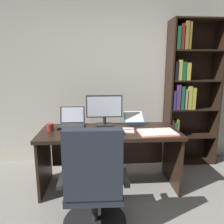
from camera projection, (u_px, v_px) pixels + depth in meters
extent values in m
cube|color=beige|center=(118.00, 76.00, 3.30)|extent=(5.01, 0.12, 2.72)
cube|color=black|center=(109.00, 132.00, 2.56)|extent=(1.67, 0.70, 0.04)
cube|color=black|center=(44.00, 162.00, 2.58)|extent=(0.03, 0.64, 0.69)
cube|color=black|center=(172.00, 158.00, 2.69)|extent=(0.03, 0.64, 0.69)
cube|color=black|center=(108.00, 148.00, 2.94)|extent=(1.55, 0.03, 0.48)
cube|color=black|center=(168.00, 95.00, 3.17)|extent=(0.02, 0.33, 2.15)
cube|color=black|center=(216.00, 95.00, 3.22)|extent=(0.02, 0.33, 2.15)
cube|color=black|center=(188.00, 94.00, 3.35)|extent=(0.76, 0.01, 2.15)
cube|color=black|center=(187.00, 160.00, 3.41)|extent=(0.71, 0.31, 0.02)
cube|color=navy|center=(169.00, 154.00, 3.31)|extent=(0.03, 0.21, 0.26)
cube|color=black|center=(173.00, 153.00, 3.32)|extent=(0.06, 0.22, 0.26)
cube|color=#512D66|center=(177.00, 154.00, 3.31)|extent=(0.03, 0.18, 0.25)
cube|color=black|center=(189.00, 135.00, 3.32)|extent=(0.71, 0.31, 0.02)
cube|color=maroon|center=(171.00, 128.00, 3.21)|extent=(0.03, 0.19, 0.27)
cube|color=#195633|center=(173.00, 128.00, 3.26)|extent=(0.04, 0.26, 0.23)
cube|color=olive|center=(176.00, 128.00, 3.22)|extent=(0.03, 0.19, 0.27)
cube|color=black|center=(191.00, 109.00, 3.24)|extent=(0.71, 0.31, 0.02)
cube|color=navy|center=(173.00, 100.00, 3.13)|extent=(0.04, 0.20, 0.28)
cube|color=#512D66|center=(176.00, 97.00, 3.13)|extent=(0.05, 0.20, 0.36)
cube|color=#195633|center=(181.00, 98.00, 3.13)|extent=(0.05, 0.19, 0.34)
cube|color=gray|center=(183.00, 99.00, 3.17)|extent=(0.03, 0.26, 0.30)
cube|color=gold|center=(188.00, 97.00, 3.15)|extent=(0.05, 0.22, 0.34)
cube|color=gold|center=(192.00, 98.00, 3.15)|extent=(0.05, 0.20, 0.31)
cube|color=black|center=(193.00, 81.00, 3.15)|extent=(0.71, 0.31, 0.02)
cube|color=black|center=(175.00, 71.00, 3.05)|extent=(0.05, 0.20, 0.26)
cube|color=gold|center=(178.00, 70.00, 3.07)|extent=(0.04, 0.25, 0.28)
cube|color=#195633|center=(182.00, 71.00, 3.06)|extent=(0.06, 0.21, 0.26)
cube|color=gold|center=(187.00, 72.00, 3.05)|extent=(0.06, 0.18, 0.24)
cube|color=black|center=(196.00, 51.00, 3.07)|extent=(0.71, 0.31, 0.02)
cube|color=#195633|center=(177.00, 39.00, 2.96)|extent=(0.05, 0.21, 0.30)
cube|color=maroon|center=(181.00, 37.00, 2.95)|extent=(0.04, 0.19, 0.34)
cube|color=olive|center=(184.00, 36.00, 2.97)|extent=(0.05, 0.22, 0.37)
cube|color=olive|center=(188.00, 37.00, 2.98)|extent=(0.03, 0.23, 0.36)
cube|color=black|center=(198.00, 20.00, 2.98)|extent=(0.71, 0.31, 0.02)
cylinder|color=#232326|center=(95.00, 222.00, 2.02)|extent=(0.60, 0.60, 0.05)
cylinder|color=#232326|center=(95.00, 206.00, 1.98)|extent=(0.06, 0.06, 0.30)
cube|color=#232833|center=(94.00, 188.00, 1.94)|extent=(0.51, 0.49, 0.07)
cube|color=#232833|center=(93.00, 165.00, 1.68)|extent=(0.48, 0.11, 0.59)
cube|color=#232326|center=(63.00, 177.00, 1.90)|extent=(0.06, 0.38, 0.04)
cube|color=#232326|center=(125.00, 175.00, 1.93)|extent=(0.06, 0.38, 0.04)
cube|color=#232326|center=(104.00, 125.00, 2.76)|extent=(0.22, 0.16, 0.02)
cylinder|color=#232326|center=(104.00, 121.00, 2.75)|extent=(0.04, 0.04, 0.09)
cube|color=#232326|center=(104.00, 106.00, 2.72)|extent=(0.47, 0.02, 0.29)
cube|color=silver|center=(104.00, 107.00, 2.70)|extent=(0.44, 0.00, 0.26)
cube|color=#232326|center=(72.00, 126.00, 2.69)|extent=(0.32, 0.23, 0.02)
cube|color=#2D2D30|center=(72.00, 126.00, 2.68)|extent=(0.27, 0.13, 0.00)
cube|color=#232326|center=(73.00, 115.00, 2.81)|extent=(0.32, 0.06, 0.21)
cube|color=silver|center=(73.00, 115.00, 2.81)|extent=(0.29, 0.05, 0.19)
cube|color=#232326|center=(106.00, 132.00, 2.43)|extent=(0.42, 0.15, 0.02)
ellipsoid|color=#232326|center=(79.00, 132.00, 2.41)|extent=(0.06, 0.10, 0.04)
cube|color=#232326|center=(135.00, 125.00, 2.77)|extent=(0.14, 0.12, 0.01)
cube|color=#232326|center=(136.00, 125.00, 2.73)|extent=(0.24, 0.01, 0.01)
cube|color=#2D84C6|center=(134.00, 117.00, 2.86)|extent=(0.27, 0.20, 0.13)
cube|color=silver|center=(134.00, 117.00, 2.85)|extent=(0.24, 0.18, 0.11)
cube|color=#DB422D|center=(148.00, 133.00, 2.42)|extent=(0.23, 0.31, 0.01)
cube|color=#DB422D|center=(166.00, 133.00, 2.44)|extent=(0.23, 0.31, 0.01)
cube|color=silver|center=(148.00, 132.00, 2.41)|extent=(0.21, 0.29, 0.02)
cube|color=silver|center=(166.00, 132.00, 2.44)|extent=(0.21, 0.29, 0.02)
cylinder|color=#B7B7BC|center=(157.00, 132.00, 2.43)|extent=(0.03, 0.27, 0.02)
cube|color=silver|center=(128.00, 130.00, 2.54)|extent=(0.18, 0.23, 0.01)
cylinder|color=maroon|center=(129.00, 129.00, 2.54)|extent=(0.14, 0.04, 0.01)
cylinder|color=maroon|center=(50.00, 127.00, 2.53)|extent=(0.08, 0.08, 0.09)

